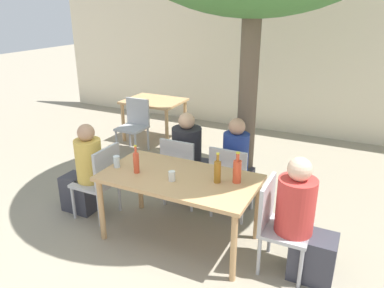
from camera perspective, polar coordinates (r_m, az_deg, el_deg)
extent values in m
plane|color=gray|center=(4.21, -1.85, -14.11)|extent=(30.00, 30.00, 0.00)
cube|color=beige|center=(7.38, 13.33, 12.45)|extent=(10.00, 0.08, 2.80)
cylinder|color=brown|center=(4.62, 8.39, 5.39)|extent=(0.23, 0.23, 2.39)
cube|color=tan|center=(3.84, -1.97, -5.21)|extent=(1.60, 0.85, 0.04)
cylinder|color=tan|center=(4.12, -13.62, -9.74)|extent=(0.06, 0.06, 0.71)
cylinder|color=tan|center=(3.49, 6.36, -15.45)|extent=(0.06, 0.06, 0.71)
cylinder|color=tan|center=(4.63, -7.93, -5.74)|extent=(0.06, 0.06, 0.71)
cylinder|color=tan|center=(4.08, 9.94, -9.81)|extent=(0.06, 0.06, 0.71)
cube|color=tan|center=(6.85, -5.83, 6.52)|extent=(1.03, 0.81, 0.04)
cylinder|color=tan|center=(6.93, -10.44, 3.23)|extent=(0.06, 0.06, 0.71)
cylinder|color=tan|center=(6.45, -3.86, 2.20)|extent=(0.06, 0.06, 0.71)
cylinder|color=tan|center=(7.47, -7.32, 4.70)|extent=(0.06, 0.06, 0.71)
cylinder|color=tan|center=(7.03, -1.05, 3.83)|extent=(0.06, 0.06, 0.71)
cube|color=#B2B2B7|center=(4.56, -14.54, -5.71)|extent=(0.44, 0.44, 0.04)
cube|color=#B2B2B7|center=(4.33, -12.80, -3.41)|extent=(0.04, 0.44, 0.45)
cylinder|color=#B2B2B7|center=(4.89, -14.60, -6.69)|extent=(0.04, 0.04, 0.41)
cylinder|color=#B2B2B7|center=(4.65, -17.61, -8.55)|extent=(0.04, 0.04, 0.41)
cylinder|color=#B2B2B7|center=(4.68, -11.00, -7.73)|extent=(0.04, 0.04, 0.41)
cylinder|color=#B2B2B7|center=(4.42, -13.95, -9.78)|extent=(0.04, 0.04, 0.41)
cube|color=#B2B2B7|center=(3.67, 14.15, -12.67)|extent=(0.44, 0.44, 0.04)
cube|color=#B2B2B7|center=(3.58, 11.34, -8.78)|extent=(0.04, 0.44, 0.45)
cylinder|color=#B2B2B7|center=(3.62, 16.20, -17.72)|extent=(0.04, 0.04, 0.41)
cylinder|color=#B2B2B7|center=(3.93, 17.28, -14.46)|extent=(0.04, 0.04, 0.41)
cylinder|color=#B2B2B7|center=(3.67, 10.15, -16.49)|extent=(0.04, 0.04, 0.41)
cylinder|color=#B2B2B7|center=(3.97, 11.75, -13.39)|extent=(0.04, 0.04, 0.41)
cube|color=#B2B2B7|center=(4.70, -1.12, -4.14)|extent=(0.44, 0.44, 0.04)
cube|color=#B2B2B7|center=(4.44, -2.32, -2.28)|extent=(0.44, 0.04, 0.45)
cylinder|color=#B2B2B7|center=(4.88, 1.92, -6.07)|extent=(0.04, 0.04, 0.41)
cylinder|color=#B2B2B7|center=(5.03, -2.05, -5.20)|extent=(0.04, 0.04, 0.41)
cylinder|color=#B2B2B7|center=(4.57, -0.05, -8.01)|extent=(0.04, 0.04, 0.41)
cylinder|color=#B2B2B7|center=(4.73, -4.22, -7.01)|extent=(0.04, 0.04, 0.41)
cube|color=#B2B2B7|center=(4.47, 6.24, -5.64)|extent=(0.44, 0.44, 0.04)
cube|color=#B2B2B7|center=(4.20, 5.42, -3.78)|extent=(0.44, 0.04, 0.45)
cylinder|color=#B2B2B7|center=(4.68, 9.14, -7.55)|extent=(0.04, 0.04, 0.41)
cylinder|color=#B2B2B7|center=(4.79, 4.78, -6.67)|extent=(0.04, 0.04, 0.41)
cylinder|color=#B2B2B7|center=(4.37, 7.62, -9.72)|extent=(0.04, 0.04, 0.41)
cylinder|color=#B2B2B7|center=(4.48, 2.97, -8.71)|extent=(0.04, 0.04, 0.41)
cube|color=#B2B2B7|center=(6.36, -9.15, 2.39)|extent=(0.44, 0.44, 0.04)
cube|color=#B2B2B7|center=(6.44, -8.26, 4.95)|extent=(0.44, 0.04, 0.45)
cylinder|color=#B2B2B7|center=(6.39, -11.40, 0.24)|extent=(0.04, 0.04, 0.41)
cylinder|color=#B2B2B7|center=(6.18, -8.59, -0.31)|extent=(0.04, 0.04, 0.41)
cylinder|color=#B2B2B7|center=(6.68, -9.46, 1.27)|extent=(0.04, 0.04, 0.41)
cylinder|color=#B2B2B7|center=(6.47, -6.70, 0.79)|extent=(0.04, 0.04, 0.41)
cube|color=#383842|center=(4.81, -16.72, -7.21)|extent=(0.40, 0.27, 0.44)
cylinder|color=gold|center=(4.48, -15.44, -2.44)|extent=(0.30, 0.30, 0.51)
sphere|color=tan|center=(4.36, -15.87, 1.68)|extent=(0.20, 0.20, 0.20)
cube|color=#383842|center=(3.75, 17.88, -16.00)|extent=(0.40, 0.31, 0.44)
cylinder|color=#C63833|center=(3.51, 15.52, -9.04)|extent=(0.35, 0.35, 0.52)
sphere|color=beige|center=(3.35, 16.10, -3.70)|extent=(0.22, 0.22, 0.22)
cube|color=#383842|center=(5.00, 0.26, -5.13)|extent=(0.33, 0.40, 0.44)
cylinder|color=#232328|center=(4.64, -0.81, -0.68)|extent=(0.37, 0.37, 0.53)
sphere|color=tan|center=(4.52, -0.83, 3.54)|extent=(0.20, 0.20, 0.20)
cube|color=#383842|center=(4.78, 7.22, -6.56)|extent=(0.27, 0.40, 0.44)
cylinder|color=navy|center=(4.40, 6.66, -1.87)|extent=(0.30, 0.30, 0.56)
sphere|color=tan|center=(4.27, 6.86, 2.66)|extent=(0.19, 0.19, 0.19)
cylinder|color=#DB4C2D|center=(3.91, -8.49, -2.88)|extent=(0.06, 0.06, 0.22)
cylinder|color=#DB4C2D|center=(3.85, -8.61, -0.89)|extent=(0.02, 0.02, 0.08)
cylinder|color=gold|center=(3.83, -8.64, -0.28)|extent=(0.03, 0.03, 0.01)
cylinder|color=#DB4C2D|center=(3.69, 6.90, -4.21)|extent=(0.08, 0.08, 0.23)
cylinder|color=#DB4C2D|center=(3.62, 7.00, -2.01)|extent=(0.03, 0.03, 0.08)
cylinder|color=gold|center=(3.61, 7.03, -1.34)|extent=(0.04, 0.04, 0.01)
cylinder|color=#9E661E|center=(3.67, 3.89, -4.29)|extent=(0.07, 0.07, 0.22)
cylinder|color=#9E661E|center=(3.61, 3.95, -2.14)|extent=(0.03, 0.03, 0.08)
cylinder|color=gold|center=(3.59, 3.96, -1.48)|extent=(0.03, 0.03, 0.01)
cylinder|color=silver|center=(4.09, -11.41, -2.65)|extent=(0.07, 0.07, 0.13)
cylinder|color=silver|center=(3.72, -3.08, -4.90)|extent=(0.07, 0.07, 0.10)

